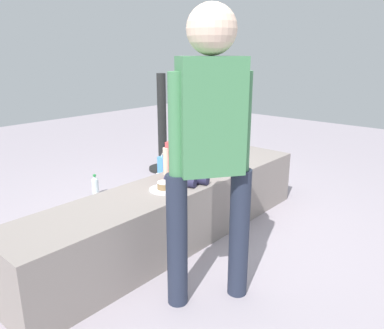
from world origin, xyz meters
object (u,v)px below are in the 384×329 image
(water_bottle_near_gift, at_px, (158,183))
(water_bottle_far_side, at_px, (95,186))
(handbag_brown_canvas, at_px, (190,183))
(cake_plate, at_px, (164,187))
(adult_standing, at_px, (210,136))
(gift_bag, at_px, (168,169))
(child_seated, at_px, (180,155))
(handbag_black_leather, at_px, (92,223))

(water_bottle_near_gift, bearing_deg, water_bottle_far_side, 143.14)
(handbag_brown_canvas, bearing_deg, cake_plate, -147.00)
(water_bottle_near_gift, bearing_deg, cake_plate, -131.22)
(adult_standing, relative_size, water_bottle_far_side, 7.24)
(cake_plate, height_order, gift_bag, cake_plate)
(adult_standing, bearing_deg, cake_plate, 68.86)
(water_bottle_near_gift, bearing_deg, child_seated, -123.92)
(cake_plate, bearing_deg, gift_bag, 43.91)
(child_seated, relative_size, gift_bag, 1.27)
(cake_plate, bearing_deg, water_bottle_far_side, 76.87)
(adult_standing, bearing_deg, gift_bag, 51.23)
(adult_standing, height_order, gift_bag, adult_standing)
(cake_plate, relative_size, handbag_brown_canvas, 0.68)
(adult_standing, distance_m, handbag_brown_canvas, 2.07)
(water_bottle_near_gift, distance_m, water_bottle_far_side, 0.66)
(child_seated, xyz_separation_m, handbag_brown_canvas, (0.85, 0.65, -0.60))
(cake_plate, height_order, handbag_brown_canvas, cake_plate)
(handbag_black_leather, xyz_separation_m, handbag_brown_canvas, (1.33, 0.11, -0.03))
(adult_standing, xyz_separation_m, handbag_black_leather, (-0.02, 1.20, -0.89))
(adult_standing, height_order, cake_plate, adult_standing)
(gift_bag, bearing_deg, handbag_brown_canvas, -96.11)
(water_bottle_near_gift, relative_size, handbag_black_leather, 0.56)
(child_seated, distance_m, handbag_brown_canvas, 1.23)
(water_bottle_far_side, height_order, handbag_brown_canvas, handbag_brown_canvas)
(water_bottle_far_side, distance_m, handbag_black_leather, 0.96)
(handbag_black_leather, height_order, handbag_brown_canvas, handbag_black_leather)
(child_seated, height_order, handbag_brown_canvas, child_seated)
(cake_plate, relative_size, gift_bag, 0.59)
(child_seated, distance_m, handbag_black_leather, 0.92)
(water_bottle_near_gift, bearing_deg, handbag_black_leather, -160.95)
(adult_standing, bearing_deg, child_seated, 54.71)
(cake_plate, height_order, water_bottle_near_gift, cake_plate)
(child_seated, relative_size, handbag_black_leather, 1.33)
(gift_bag, xyz_separation_m, handbag_brown_canvas, (-0.04, -0.38, -0.07))
(child_seated, height_order, water_bottle_near_gift, child_seated)
(child_seated, xyz_separation_m, adult_standing, (-0.46, -0.66, 0.32))
(gift_bag, relative_size, water_bottle_near_gift, 1.87)
(handbag_brown_canvas, bearing_deg, gift_bag, 83.89)
(adult_standing, xyz_separation_m, gift_bag, (1.35, 1.68, -0.85))
(handbag_brown_canvas, bearing_deg, child_seated, -142.44)
(handbag_brown_canvas, bearing_deg, water_bottle_near_gift, 130.16)
(gift_bag, bearing_deg, water_bottle_far_side, 159.93)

